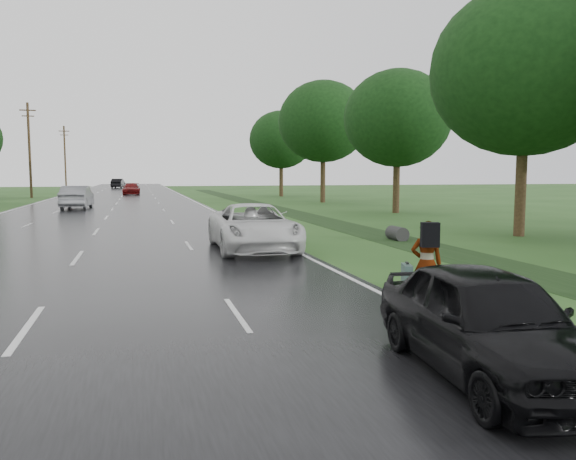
# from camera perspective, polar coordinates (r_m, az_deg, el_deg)

# --- Properties ---
(ground) EXTENTS (220.00, 220.00, 0.00)m
(ground) POSITION_cam_1_polar(r_m,az_deg,el_deg) (10.31, -25.02, -9.24)
(ground) COLOR #254A1A
(ground) RESTS_ON ground
(road) EXTENTS (14.00, 180.00, 0.04)m
(road) POSITION_cam_1_polar(r_m,az_deg,el_deg) (54.90, -16.84, 2.84)
(road) COLOR black
(road) RESTS_ON ground
(edge_stripe_east) EXTENTS (0.12, 180.00, 0.01)m
(edge_stripe_east) POSITION_cam_1_polar(r_m,az_deg,el_deg) (55.09, -9.80, 3.04)
(edge_stripe_east) COLOR silver
(edge_stripe_east) RESTS_ON road
(edge_stripe_west) EXTENTS (0.12, 180.00, 0.01)m
(edge_stripe_west) POSITION_cam_1_polar(r_m,az_deg,el_deg) (55.54, -23.82, 2.65)
(edge_stripe_west) COLOR silver
(edge_stripe_west) RESTS_ON road
(center_line) EXTENTS (0.12, 180.00, 0.01)m
(center_line) POSITION_cam_1_polar(r_m,az_deg,el_deg) (54.90, -16.84, 2.86)
(center_line) COLOR silver
(center_line) RESTS_ON road
(drainage_ditch) EXTENTS (2.20, 120.00, 0.56)m
(drainage_ditch) POSITION_cam_1_polar(r_m,az_deg,el_deg) (30.22, 3.79, 0.92)
(drainage_ditch) COLOR black
(drainage_ditch) RESTS_ON ground
(utility_pole_far) EXTENTS (1.60, 0.26, 10.00)m
(utility_pole_far) POSITION_cam_1_polar(r_m,az_deg,el_deg) (65.80, -24.79, 7.51)
(utility_pole_far) COLOR #322114
(utility_pole_far) RESTS_ON ground
(utility_pole_distant) EXTENTS (1.60, 0.26, 10.00)m
(utility_pole_distant) POSITION_cam_1_polar(r_m,az_deg,el_deg) (95.49, -21.71, 6.92)
(utility_pole_distant) COLOR #322114
(utility_pole_distant) RESTS_ON ground
(tree_east_b) EXTENTS (7.60, 7.60, 10.11)m
(tree_east_b) POSITION_cam_1_polar(r_m,az_deg,el_deg) (25.28, 22.99, 14.66)
(tree_east_b) COLOR #322114
(tree_east_b) RESTS_ON ground
(tree_east_c) EXTENTS (7.00, 7.00, 9.29)m
(tree_east_c) POSITION_cam_1_polar(r_m,az_deg,el_deg) (37.73, 11.07, 11.06)
(tree_east_c) COLOR #322114
(tree_east_c) RESTS_ON ground
(tree_east_d) EXTENTS (8.00, 8.00, 10.76)m
(tree_east_d) POSITION_cam_1_polar(r_m,az_deg,el_deg) (50.61, 3.60, 10.93)
(tree_east_d) COLOR #322114
(tree_east_d) RESTS_ON ground
(tree_east_f) EXTENTS (7.20, 7.20, 9.62)m
(tree_east_f) POSITION_cam_1_polar(r_m,az_deg,el_deg) (63.88, -0.70, 9.16)
(tree_east_f) COLOR #322114
(tree_east_f) RESTS_ON ground
(pedestrian) EXTENTS (0.81, 0.81, 1.67)m
(pedestrian) POSITION_cam_1_polar(r_m,az_deg,el_deg) (11.19, 13.79, -3.20)
(pedestrian) COLOR #A5998C
(pedestrian) RESTS_ON ground
(white_pickup) EXTENTS (2.66, 5.56, 1.53)m
(white_pickup) POSITION_cam_1_polar(r_m,az_deg,el_deg) (18.65, -3.52, 0.31)
(white_pickup) COLOR silver
(white_pickup) RESTS_ON road
(dark_sedan) EXTENTS (1.99, 4.22, 1.39)m
(dark_sedan) POSITION_cam_1_polar(r_m,az_deg,el_deg) (7.50, 19.56, -8.72)
(dark_sedan) COLOR black
(dark_sedan) RESTS_ON road
(silver_sedan) EXTENTS (2.01, 5.13, 1.66)m
(silver_sedan) POSITION_cam_1_polar(r_m,az_deg,el_deg) (43.55, -20.65, 3.14)
(silver_sedan) COLOR gray
(silver_sedan) RESTS_ON road
(far_car_red) EXTENTS (2.12, 4.87, 1.39)m
(far_car_red) POSITION_cam_1_polar(r_m,az_deg,el_deg) (71.14, -15.62, 4.06)
(far_car_red) COLOR maroon
(far_car_red) RESTS_ON road
(far_car_dark) EXTENTS (2.40, 5.20, 1.65)m
(far_car_dark) POSITION_cam_1_polar(r_m,az_deg,el_deg) (103.46, -16.87, 4.56)
(far_car_dark) COLOR black
(far_car_dark) RESTS_ON road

